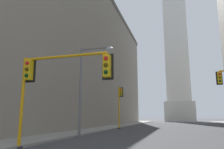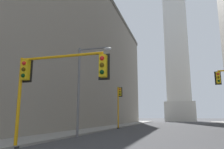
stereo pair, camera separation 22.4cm
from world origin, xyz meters
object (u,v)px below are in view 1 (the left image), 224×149
object	(u,v)px
obelisk	(175,22)
traffic_light_mid_left	(120,101)
street_lamp	(86,80)
traffic_light_near_left	(53,77)

from	to	relation	value
obelisk	traffic_light_mid_left	xyz separation A→B (m)	(-8.22, -46.70, -30.78)
traffic_light_mid_left	street_lamp	world-z (taller)	street_lamp
obelisk	traffic_light_near_left	distance (m)	73.26
traffic_light_near_left	street_lamp	distance (m)	6.92
traffic_light_near_left	traffic_light_mid_left	xyz separation A→B (m)	(-1.41, 19.41, 0.07)
obelisk	street_lamp	distance (m)	66.90
street_lamp	traffic_light_near_left	bearing A→B (deg)	-81.21
traffic_light_near_left	obelisk	bearing A→B (deg)	84.12
traffic_light_near_left	street_lamp	xyz separation A→B (m)	(-1.05, 6.77, 0.96)
obelisk	street_lamp	world-z (taller)	obelisk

